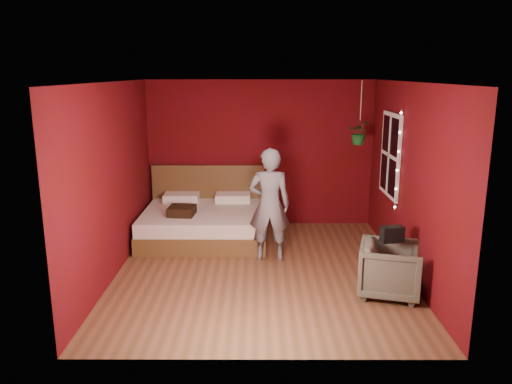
# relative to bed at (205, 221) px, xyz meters

# --- Properties ---
(floor) EXTENTS (4.50, 4.50, 0.00)m
(floor) POSITION_rel_bed_xyz_m (0.93, -1.44, -0.29)
(floor) COLOR brown
(floor) RESTS_ON ground
(room_walls) EXTENTS (4.04, 4.54, 2.62)m
(room_walls) POSITION_rel_bed_xyz_m (0.93, -1.44, 1.39)
(room_walls) COLOR #5D0915
(room_walls) RESTS_ON ground
(window) EXTENTS (0.05, 0.97, 1.27)m
(window) POSITION_rel_bed_xyz_m (2.90, -0.54, 1.21)
(window) COLOR white
(window) RESTS_ON room_walls
(fairy_lights) EXTENTS (0.04, 0.04, 1.45)m
(fairy_lights) POSITION_rel_bed_xyz_m (2.87, -1.06, 1.21)
(fairy_lights) COLOR silver
(fairy_lights) RESTS_ON room_walls
(bed) EXTENTS (2.01, 1.71, 1.11)m
(bed) POSITION_rel_bed_xyz_m (0.00, 0.00, 0.00)
(bed) COLOR brown
(bed) RESTS_ON ground
(person) EXTENTS (0.62, 0.42, 1.68)m
(person) POSITION_rel_bed_xyz_m (1.06, -1.00, 0.55)
(person) COLOR slate
(person) RESTS_ON ground
(armchair) EXTENTS (0.90, 0.89, 0.67)m
(armchair) POSITION_rel_bed_xyz_m (2.53, -2.23, 0.05)
(armchair) COLOR #605E4C
(armchair) RESTS_ON ground
(handbag) EXTENTS (0.30, 0.19, 0.20)m
(handbag) POSITION_rel_bed_xyz_m (2.55, -2.15, 0.49)
(handbag) COLOR black
(handbag) RESTS_ON armchair
(throw_pillow) EXTENTS (0.44, 0.44, 0.14)m
(throw_pillow) POSITION_rel_bed_xyz_m (-0.32, -0.38, 0.29)
(throw_pillow) COLOR black
(throw_pillow) RESTS_ON bed
(hanging_plant) EXTENTS (0.41, 0.38, 1.02)m
(hanging_plant) POSITION_rel_bed_xyz_m (2.52, -0.01, 1.49)
(hanging_plant) COLOR silver
(hanging_plant) RESTS_ON room_walls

